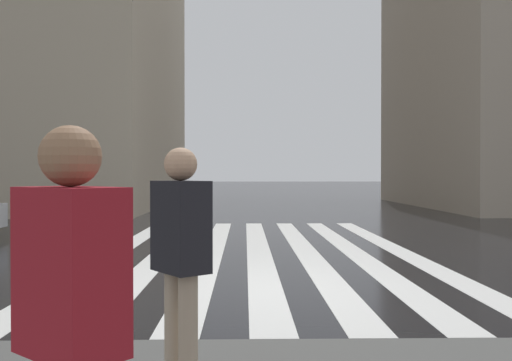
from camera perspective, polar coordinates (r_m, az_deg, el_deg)
name	(u,v)px	position (r m, az deg, el deg)	size (l,w,h in m)	color
ground_plane	(258,288)	(8.26, 0.17, -10.88)	(220.00, 220.00, 0.00)	black
zebra_crossing	(259,250)	(12.20, 0.26, -7.09)	(13.00, 6.50, 0.01)	silver
pedestrian_in_red_jacket	(71,319)	(2.16, -18.27, -13.25)	(0.44, 0.46, 1.68)	maroon
pedestrian_by_billboard	(181,252)	(3.76, -7.65, -7.25)	(0.46, 0.43, 1.68)	black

